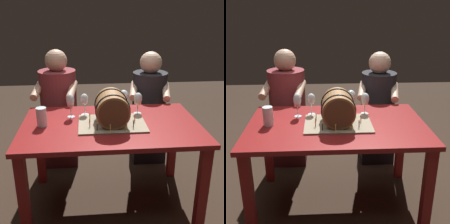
# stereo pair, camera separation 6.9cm
# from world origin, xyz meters

# --- Properties ---
(ground_plane) EXTENTS (8.00, 8.00, 0.00)m
(ground_plane) POSITION_xyz_m (0.00, 0.00, 0.00)
(ground_plane) COLOR #332319
(dining_table) EXTENTS (1.37, 0.86, 0.73)m
(dining_table) POSITION_xyz_m (0.00, 0.00, 0.62)
(dining_table) COLOR maroon
(dining_table) RESTS_ON ground
(barrel_cake) EXTENTS (0.51, 0.38, 0.26)m
(barrel_cake) POSITION_xyz_m (0.01, -0.01, 0.85)
(barrel_cake) COLOR gray
(barrel_cake) RESTS_ON dining_table
(wine_glass_empty) EXTENTS (0.07, 0.07, 0.18)m
(wine_glass_empty) POSITION_xyz_m (-0.20, 0.21, 0.86)
(wine_glass_empty) COLOR white
(wine_glass_empty) RESTS_ON dining_table
(wine_glass_amber) EXTENTS (0.08, 0.08, 0.18)m
(wine_glass_amber) POSITION_xyz_m (0.14, 0.32, 0.85)
(wine_glass_amber) COLOR white
(wine_glass_amber) RESTS_ON dining_table
(wine_glass_white) EXTENTS (0.07, 0.07, 0.18)m
(wine_glass_white) POSITION_xyz_m (0.24, 0.20, 0.86)
(wine_glass_white) COLOR white
(wine_glass_white) RESTS_ON dining_table
(wine_glass_rose) EXTENTS (0.07, 0.07, 0.20)m
(wine_glass_rose) POSITION_xyz_m (-0.31, 0.17, 0.87)
(wine_glass_rose) COLOR white
(wine_glass_rose) RESTS_ON dining_table
(beer_pint) EXTENTS (0.08, 0.08, 0.15)m
(beer_pint) POSITION_xyz_m (-0.52, -0.00, 0.80)
(beer_pint) COLOR white
(beer_pint) RESTS_ON dining_table
(person_seated_left) EXTENTS (0.44, 0.51, 1.20)m
(person_seated_left) POSITION_xyz_m (-0.47, 0.75, 0.57)
(person_seated_left) COLOR #4C1B1E
(person_seated_left) RESTS_ON ground
(person_seated_right) EXTENTS (0.45, 0.53, 1.17)m
(person_seated_right) POSITION_xyz_m (0.46, 0.75, 0.55)
(person_seated_right) COLOR black
(person_seated_right) RESTS_ON ground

